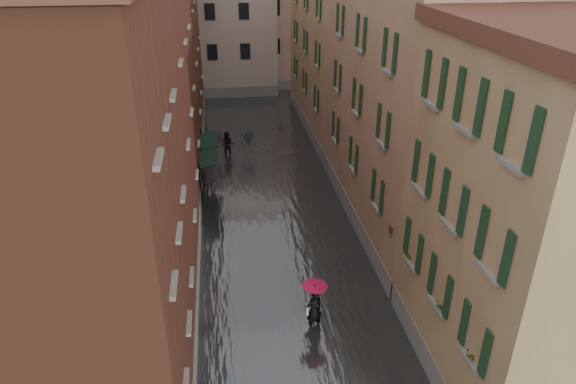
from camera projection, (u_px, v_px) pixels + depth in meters
ground at (304, 348)px, 19.33m from camera, size 120.00×120.00×0.00m
floodwater at (269, 193)px, 30.81m from camera, size 10.00×60.00×0.20m
building_left_near at (64, 243)px, 13.80m from camera, size 6.00×8.00×13.00m
building_left_mid at (125, 122)px, 23.67m from camera, size 6.00×14.00×12.50m
building_left_far at (154, 45)px, 36.64m from camera, size 6.00×16.00×14.00m
building_right_near at (541, 231)px, 15.84m from camera, size 6.00×8.00×11.50m
building_right_mid at (416, 104)px, 25.26m from camera, size 6.00×14.00×13.00m
building_right_far at (345, 57)px, 38.89m from camera, size 6.00×16.00×11.50m
building_end_cream at (211, 22)px, 49.76m from camera, size 12.00×9.00×13.00m
building_end_pink at (299, 22)px, 52.85m from camera, size 10.00×9.00×12.00m
awning_near at (208, 159)px, 29.43m from camera, size 1.09×2.71×2.80m
awning_far at (208, 141)px, 31.97m from camera, size 1.09×2.89×2.80m
window_planters at (428, 275)px, 17.57m from camera, size 0.59×7.96×0.84m
pedestrian_main at (314, 303)px, 19.74m from camera, size 1.02×1.02×2.06m
pedestrian_far at (228, 145)px, 35.71m from camera, size 1.08×0.96×1.86m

